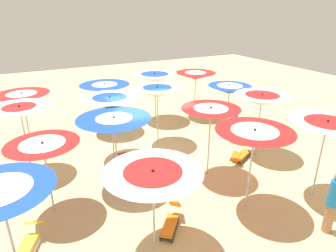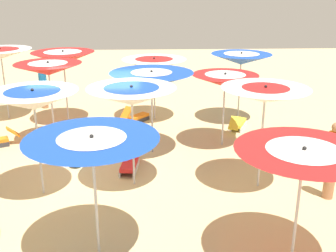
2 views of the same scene
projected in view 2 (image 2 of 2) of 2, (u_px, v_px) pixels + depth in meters
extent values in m
cube|color=#D1B57F|center=(95.00, 166.00, 10.93)|extent=(39.92, 39.92, 0.04)
cylinder|color=#B2B2B7|center=(239.00, 91.00, 14.08)|extent=(0.05, 0.05, 2.17)
cone|color=#1947B2|center=(241.00, 59.00, 13.72)|extent=(2.03, 2.03, 0.37)
cone|color=white|center=(241.00, 57.00, 13.69)|extent=(1.19, 1.19, 0.21)
sphere|color=black|center=(242.00, 53.00, 13.65)|extent=(0.07, 0.07, 0.07)
cylinder|color=#B2B2B7|center=(154.00, 92.00, 14.35)|extent=(0.05, 0.05, 1.95)
cone|color=white|center=(154.00, 64.00, 14.03)|extent=(2.22, 2.22, 0.37)
cone|color=red|center=(154.00, 62.00, 14.00)|extent=(1.30, 1.30, 0.22)
sphere|color=black|center=(154.00, 58.00, 13.96)|extent=(0.07, 0.07, 0.07)
cylinder|color=#B2B2B7|center=(66.00, 91.00, 13.99)|extent=(0.05, 0.05, 2.23)
cone|color=red|center=(63.00, 58.00, 13.62)|extent=(2.09, 2.09, 0.40)
cone|color=white|center=(63.00, 55.00, 13.59)|extent=(1.25, 1.25, 0.24)
sphere|color=black|center=(63.00, 51.00, 13.54)|extent=(0.07, 0.07, 0.07)
cylinder|color=#B2B2B7|center=(5.00, 87.00, 14.35)|extent=(0.05, 0.05, 2.30)
cone|color=white|center=(1.00, 54.00, 13.97)|extent=(2.09, 2.09, 0.33)
cone|color=red|center=(0.00, 52.00, 13.95)|extent=(1.26, 1.26, 0.20)
sphere|color=black|center=(0.00, 48.00, 13.91)|extent=(0.07, 0.07, 0.07)
cylinder|color=#B2B2B7|center=(223.00, 113.00, 11.99)|extent=(0.05, 0.05, 1.96)
cone|color=red|center=(225.00, 81.00, 11.67)|extent=(1.91, 1.91, 0.35)
cone|color=white|center=(225.00, 78.00, 11.64)|extent=(1.16, 1.16, 0.21)
sphere|color=black|center=(225.00, 74.00, 11.60)|extent=(0.07, 0.07, 0.07)
cylinder|color=#B2B2B7|center=(152.00, 117.00, 11.42)|extent=(0.05, 0.05, 2.12)
cone|color=#1947B2|center=(152.00, 80.00, 11.07)|extent=(2.29, 2.29, 0.40)
cone|color=white|center=(152.00, 76.00, 11.03)|extent=(1.12, 1.12, 0.20)
sphere|color=black|center=(151.00, 71.00, 10.99)|extent=(0.07, 0.07, 0.07)
cylinder|color=#B2B2B7|center=(52.00, 107.00, 12.07)|extent=(0.05, 0.05, 2.26)
cone|color=red|center=(48.00, 69.00, 11.70)|extent=(1.92, 1.92, 0.35)
cone|color=white|center=(48.00, 67.00, 11.67)|extent=(1.11, 1.11, 0.20)
sphere|color=black|center=(48.00, 62.00, 11.63)|extent=(0.07, 0.07, 0.07)
cylinder|color=#B2B2B7|center=(261.00, 142.00, 9.44)|extent=(0.05, 0.05, 2.24)
cone|color=white|center=(265.00, 95.00, 9.07)|extent=(1.98, 1.98, 0.34)
cone|color=red|center=(265.00, 91.00, 9.04)|extent=(1.05, 1.05, 0.18)
sphere|color=black|center=(266.00, 86.00, 9.00)|extent=(0.07, 0.07, 0.07)
cylinder|color=#B2B2B7|center=(133.00, 142.00, 9.54)|extent=(0.05, 0.05, 2.19)
cone|color=white|center=(132.00, 96.00, 9.18)|extent=(2.02, 2.02, 0.41)
cone|color=#1947B2|center=(132.00, 93.00, 9.15)|extent=(1.25, 1.25, 0.25)
sphere|color=black|center=(131.00, 86.00, 9.10)|extent=(0.07, 0.07, 0.07)
cylinder|color=#B2B2B7|center=(39.00, 149.00, 9.11)|extent=(0.05, 0.05, 2.22)
cone|color=white|center=(33.00, 101.00, 8.74)|extent=(1.93, 1.93, 0.42)
cone|color=#1947B2|center=(33.00, 97.00, 8.71)|extent=(1.18, 1.18, 0.25)
sphere|color=black|center=(32.00, 90.00, 8.66)|extent=(0.07, 0.07, 0.07)
cylinder|color=#B2B2B7|center=(297.00, 214.00, 6.81)|extent=(0.05, 0.05, 1.93)
cone|color=red|center=(303.00, 161.00, 6.49)|extent=(2.21, 2.21, 0.36)
cone|color=white|center=(304.00, 155.00, 6.46)|extent=(1.20, 1.20, 0.20)
sphere|color=black|center=(305.00, 148.00, 6.42)|extent=(0.07, 0.07, 0.07)
cylinder|color=#B2B2B7|center=(96.00, 202.00, 7.05)|extent=(0.05, 0.05, 2.04)
cone|color=#1947B2|center=(92.00, 148.00, 6.72)|extent=(2.24, 2.24, 0.34)
cone|color=white|center=(92.00, 143.00, 6.69)|extent=(1.14, 1.14, 0.18)
sphere|color=black|center=(92.00, 136.00, 6.65)|extent=(0.07, 0.07, 0.07)
cube|color=#333338|center=(135.00, 119.00, 14.40)|extent=(0.57, 0.66, 0.14)
cube|color=#333338|center=(141.00, 121.00, 14.23)|extent=(0.57, 0.66, 0.14)
cube|color=orange|center=(138.00, 116.00, 14.28)|extent=(0.77, 0.83, 0.10)
cube|color=orange|center=(126.00, 114.00, 13.75)|extent=(0.48, 0.49, 0.43)
cube|color=silver|center=(234.00, 126.00, 13.74)|extent=(0.42, 0.87, 0.14)
cube|color=silver|center=(243.00, 127.00, 13.62)|extent=(0.42, 0.87, 0.14)
cube|color=yellow|center=(239.00, 123.00, 13.64)|extent=(0.67, 0.98, 0.10)
cube|color=yellow|center=(234.00, 123.00, 12.98)|extent=(0.47, 0.54, 0.34)
cube|color=orange|center=(13.00, 132.00, 12.25)|extent=(0.45, 0.43, 0.32)
cube|color=silver|center=(136.00, 168.00, 10.58)|extent=(0.15, 0.93, 0.14)
cube|color=silver|center=(123.00, 168.00, 10.60)|extent=(0.15, 0.93, 0.14)
cube|color=red|center=(129.00, 164.00, 10.55)|extent=(0.46, 0.97, 0.10)
cube|color=red|center=(133.00, 145.00, 11.03)|extent=(0.39, 0.36, 0.49)
cylinder|color=#A3704C|center=(44.00, 98.00, 15.79)|extent=(0.24, 0.24, 0.81)
cylinder|color=#1972BF|center=(42.00, 78.00, 15.54)|extent=(0.30, 0.30, 0.71)
sphere|color=#A3704C|center=(41.00, 66.00, 15.39)|extent=(0.22, 0.22, 0.22)
cylinder|color=#A3704C|center=(329.00, 181.00, 9.14)|extent=(0.24, 0.24, 0.84)
cylinder|color=orange|center=(334.00, 148.00, 8.88)|extent=(0.30, 0.30, 0.73)
sphere|color=#337FE5|center=(76.00, 161.00, 10.76)|extent=(0.34, 0.34, 0.34)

